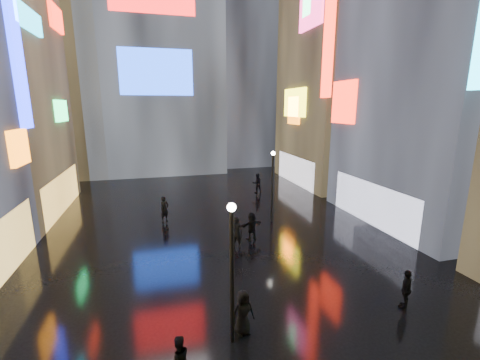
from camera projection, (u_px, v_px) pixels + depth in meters
name	position (u px, v px, depth m)	size (l,w,h in m)	color
ground	(212.00, 223.00, 23.19)	(140.00, 140.00, 0.00)	black
building_right_mid	(455.00, 1.00, 21.04)	(10.28, 13.70, 30.00)	black
building_right_far	(343.00, 50.00, 33.50)	(10.28, 12.00, 28.00)	black
tower_main	(152.00, 3.00, 40.32)	(16.00, 14.20, 42.00)	black
tower_flank_right	(240.00, 44.00, 46.14)	(12.00, 12.00, 34.00)	black
tower_flank_left	(58.00, 65.00, 37.48)	(10.00, 10.00, 26.00)	black
lamp_near	(232.00, 266.00, 10.90)	(0.30, 0.30, 5.20)	black
lamp_far	(272.00, 182.00, 22.96)	(0.30, 0.30, 5.20)	black
pedestrian_1	(179.00, 360.00, 9.69)	(0.75, 0.59, 1.55)	black
pedestrian_3	(406.00, 289.00, 13.31)	(1.00, 0.42, 1.71)	black
pedestrian_4	(243.00, 312.00, 11.81)	(0.84, 0.55, 1.72)	black
pedestrian_5	(252.00, 226.00, 20.23)	(1.64, 0.52, 1.76)	black
pedestrian_6	(165.00, 209.00, 23.34)	(0.69, 0.46, 1.91)	black
pedestrian_7	(257.00, 183.00, 31.24)	(0.93, 0.73, 1.92)	black
umbrella_2	(243.00, 281.00, 11.52)	(0.93, 0.95, 0.85)	black
pedestrian_8	(237.00, 232.00, 19.09)	(0.69, 0.45, 1.90)	black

